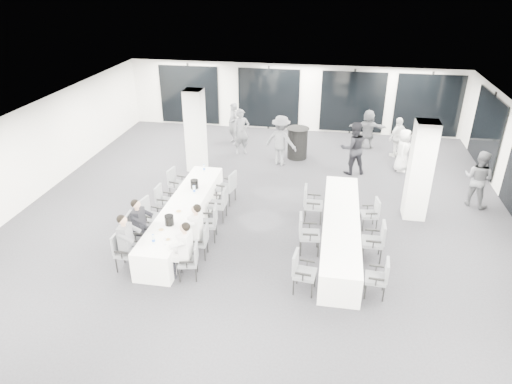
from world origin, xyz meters
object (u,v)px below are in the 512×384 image
(chair_side_left_mid, at_px, (306,232))
(chair_main_left_near, at_px, (123,249))
(standing_guest_h, at_px, (479,175))
(ice_bucket_near, at_px, (169,220))
(chair_main_right_mid, at_px, (210,221))
(chair_main_left_fourth, at_px, (163,198))
(chair_side_left_near, at_px, (301,270))
(ice_bucket_far, at_px, (194,184))
(chair_main_left_second, at_px, (135,230))
(standing_guest_a, at_px, (241,129))
(chair_main_right_second, at_px, (201,239))
(chair_main_left_mid, at_px, (149,214))
(chair_side_left_far, at_px, (310,202))
(chair_side_right_near, at_px, (380,276))
(chair_main_right_far, at_px, (228,186))
(chair_main_left_far, at_px, (176,181))
(standing_guest_d, at_px, (398,135))
(standing_guest_c, at_px, (281,137))
(standing_guest_g, at_px, (233,121))
(cocktail_table, at_px, (297,143))
(chair_side_right_far, at_px, (372,212))
(standing_guest_b, at_px, (354,145))
(chair_main_right_near, at_px, (191,259))
(chair_side_right_mid, at_px, (376,239))
(standing_guest_f, at_px, (368,127))
(banquet_table_side, at_px, (340,231))
(standing_guest_e, at_px, (404,148))
(chair_main_right_fourth, at_px, (220,202))

(chair_side_left_mid, bearing_deg, chair_main_left_near, -76.56)
(standing_guest_h, bearing_deg, ice_bucket_near, 60.79)
(chair_main_right_mid, height_order, chair_side_left_mid, chair_side_left_mid)
(chair_main_left_fourth, height_order, chair_side_left_near, chair_side_left_near)
(ice_bucket_far, bearing_deg, chair_main_left_second, -111.27)
(standing_guest_a, bearing_deg, chair_main_right_second, -113.44)
(chair_main_left_mid, xyz_separation_m, standing_guest_h, (8.88, 3.14, 0.41))
(chair_side_left_far, height_order, chair_side_right_near, chair_side_left_far)
(chair_main_right_second, height_order, standing_guest_a, standing_guest_a)
(chair_main_right_far, bearing_deg, chair_main_left_far, 98.30)
(standing_guest_d, bearing_deg, chair_main_left_second, 4.14)
(standing_guest_h, height_order, ice_bucket_far, standing_guest_h)
(chair_main_left_near, relative_size, chair_side_right_near, 1.03)
(ice_bucket_far, bearing_deg, standing_guest_c, 63.27)
(standing_guest_a, distance_m, standing_guest_g, 1.13)
(cocktail_table, relative_size, standing_guest_d, 0.68)
(chair_side_right_far, bearing_deg, chair_main_left_mid, 92.17)
(standing_guest_a, bearing_deg, chair_main_left_mid, -128.48)
(standing_guest_b, bearing_deg, chair_side_right_near, 76.60)
(standing_guest_d, bearing_deg, chair_side_left_near, 28.15)
(chair_main_right_near, distance_m, chair_side_right_far, 5.08)
(chair_side_right_mid, height_order, standing_guest_f, standing_guest_f)
(chair_main_right_second, xyz_separation_m, chair_side_right_far, (4.14, 2.10, 0.00))
(chair_main_left_far, relative_size, chair_main_right_mid, 0.97)
(banquet_table_side, height_order, chair_main_right_near, chair_main_right_near)
(chair_side_right_far, distance_m, standing_guest_d, 5.63)
(chair_side_left_near, height_order, chair_side_right_near, chair_side_left_near)
(chair_main_right_near, height_order, standing_guest_e, standing_guest_e)
(standing_guest_a, bearing_deg, chair_main_left_fourth, -130.65)
(chair_main_left_far, bearing_deg, standing_guest_g, -177.93)
(chair_main_left_near, height_order, chair_side_right_near, chair_main_left_near)
(chair_main_right_fourth, distance_m, ice_bucket_far, 0.94)
(standing_guest_d, bearing_deg, chair_main_left_fourth, -3.93)
(chair_main_right_near, distance_m, standing_guest_c, 7.06)
(standing_guest_f, distance_m, standing_guest_h, 5.21)
(cocktail_table, height_order, chair_side_right_far, cocktail_table)
(banquet_table_side, xyz_separation_m, standing_guest_b, (0.35, 4.58, 0.66))
(chair_main_right_mid, xyz_separation_m, chair_main_right_fourth, (0.00, 1.05, -0.00))
(chair_main_left_near, relative_size, chair_main_right_near, 1.06)
(chair_main_right_fourth, distance_m, standing_guest_b, 5.35)
(chair_main_right_mid, distance_m, standing_guest_b, 6.15)
(chair_main_left_far, distance_m, chair_main_right_mid, 2.73)
(chair_main_right_near, bearing_deg, chair_side_left_near, -103.13)
(chair_side_right_near, relative_size, standing_guest_c, 0.44)
(chair_main_left_mid, xyz_separation_m, chair_main_right_far, (1.67, 2.03, 0.01))
(chair_main_right_near, bearing_deg, standing_guest_a, -8.88)
(chair_side_left_mid, bearing_deg, ice_bucket_far, -120.58)
(banquet_table_side, xyz_separation_m, chair_main_right_far, (-3.31, 1.72, 0.19))
(chair_main_right_second, height_order, chair_side_left_near, chair_side_left_near)
(chair_main_left_far, xyz_separation_m, standing_guest_g, (0.72, 4.94, 0.40))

